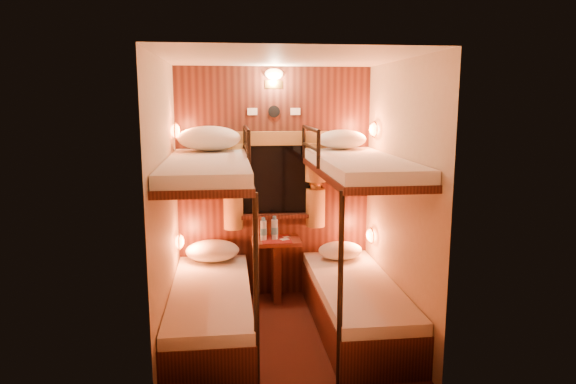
{
  "coord_description": "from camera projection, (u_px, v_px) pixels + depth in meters",
  "views": [
    {
      "loc": [
        -0.48,
        -4.24,
        2.06
      ],
      "look_at": [
        0.04,
        0.15,
        1.27
      ],
      "focal_mm": 32.0,
      "sensor_mm": 36.0,
      "label": 1
    }
  ],
  "objects": [
    {
      "name": "pillow_upper_right",
      "position": [
        342.0,
        139.0,
        5.07
      ],
      "size": [
        0.49,
        0.35,
        0.19
      ],
      "primitive_type": "ellipsoid",
      "color": "silver",
      "rests_on": "bunk_right"
    },
    {
      "name": "bunk_right",
      "position": [
        356.0,
        270.0,
        4.61
      ],
      "size": [
        0.72,
        1.9,
        1.82
      ],
      "color": "#33140E",
      "rests_on": "floor"
    },
    {
      "name": "wall_back",
      "position": [
        274.0,
        184.0,
        5.38
      ],
      "size": [
        2.4,
        0.0,
        2.4
      ],
      "primitive_type": "plane",
      "rotation": [
        1.57,
        0.0,
        0.0
      ],
      "color": "#C6B293",
      "rests_on": "floor"
    },
    {
      "name": "sachet_a",
      "position": [
        285.0,
        239.0,
        5.27
      ],
      "size": [
        0.11,
        0.1,
        0.01
      ],
      "primitive_type": "cube",
      "rotation": [
        0.0,
        0.0,
        0.44
      ],
      "color": "silver",
      "rests_on": "table"
    },
    {
      "name": "window",
      "position": [
        274.0,
        186.0,
        5.34
      ],
      "size": [
        1.0,
        0.12,
        0.79
      ],
      "color": "black",
      "rests_on": "back_panel"
    },
    {
      "name": "curtains",
      "position": [
        275.0,
        179.0,
        5.29
      ],
      "size": [
        1.1,
        0.22,
        1.0
      ],
      "color": "olive",
      "rests_on": "back_panel"
    },
    {
      "name": "wall_right",
      "position": [
        399.0,
        201.0,
        4.47
      ],
      "size": [
        0.0,
        2.4,
        2.4
      ],
      "primitive_type": "plane",
      "rotation": [
        1.57,
        0.0,
        -1.57
      ],
      "color": "#C6B293",
      "rests_on": "floor"
    },
    {
      "name": "bottle_left",
      "position": [
        263.0,
        230.0,
        5.24
      ],
      "size": [
        0.07,
        0.07,
        0.24
      ],
      "rotation": [
        0.0,
        0.0,
        0.12
      ],
      "color": "#99BFE5",
      "rests_on": "table"
    },
    {
      "name": "floor",
      "position": [
        285.0,
        335.0,
        4.56
      ],
      "size": [
        2.1,
        2.1,
        0.0
      ],
      "primitive_type": "plane",
      "color": "#3B1610",
      "rests_on": "ground"
    },
    {
      "name": "bunk_left",
      "position": [
        211.0,
        276.0,
        4.46
      ],
      "size": [
        0.72,
        1.9,
        1.82
      ],
      "color": "#33140E",
      "rests_on": "floor"
    },
    {
      "name": "back_fixtures",
      "position": [
        274.0,
        82.0,
        5.14
      ],
      "size": [
        0.54,
        0.09,
        0.48
      ],
      "color": "black",
      "rests_on": "back_panel"
    },
    {
      "name": "sachet_b",
      "position": [
        286.0,
        237.0,
        5.36
      ],
      "size": [
        0.08,
        0.07,
        0.01
      ],
      "primitive_type": "cube",
      "rotation": [
        0.0,
        0.0,
        0.3
      ],
      "color": "silver",
      "rests_on": "table"
    },
    {
      "name": "ceiling",
      "position": [
        285.0,
        58.0,
        4.14
      ],
      "size": [
        2.1,
        2.1,
        0.0
      ],
      "primitive_type": "plane",
      "rotation": [
        3.14,
        0.0,
        0.0
      ],
      "color": "silver",
      "rests_on": "wall_back"
    },
    {
      "name": "pillow_lower_left",
      "position": [
        212.0,
        251.0,
        5.18
      ],
      "size": [
        0.54,
        0.39,
        0.21
      ],
      "primitive_type": "ellipsoid",
      "color": "silver",
      "rests_on": "bunk_left"
    },
    {
      "name": "reading_lamps",
      "position": [
        277.0,
        185.0,
        5.03
      ],
      "size": [
        2.0,
        0.2,
        1.25
      ],
      "color": "#FF6026",
      "rests_on": "wall_left"
    },
    {
      "name": "bottle_right",
      "position": [
        274.0,
        229.0,
        5.26
      ],
      "size": [
        0.07,
        0.07,
        0.25
      ],
      "rotation": [
        0.0,
        0.0,
        -0.04
      ],
      "color": "#99BFE5",
      "rests_on": "table"
    },
    {
      "name": "back_panel",
      "position": [
        274.0,
        184.0,
        5.36
      ],
      "size": [
        2.0,
        0.03,
        2.4
      ],
      "primitive_type": "cube",
      "color": "#33140E",
      "rests_on": "floor"
    },
    {
      "name": "wall_left",
      "position": [
        165.0,
        206.0,
        4.23
      ],
      "size": [
        0.0,
        2.4,
        2.4
      ],
      "primitive_type": "plane",
      "rotation": [
        1.57,
        0.0,
        1.57
      ],
      "color": "#C6B293",
      "rests_on": "floor"
    },
    {
      "name": "wall_front",
      "position": [
        304.0,
        235.0,
        3.33
      ],
      "size": [
        2.4,
        0.0,
        2.4
      ],
      "primitive_type": "plane",
      "rotation": [
        -1.57,
        0.0,
        0.0
      ],
      "color": "#C6B293",
      "rests_on": "floor"
    },
    {
      "name": "pillow_upper_left",
      "position": [
        209.0,
        138.0,
        4.88
      ],
      "size": [
        0.6,
        0.43,
        0.24
      ],
      "primitive_type": "ellipsoid",
      "color": "silver",
      "rests_on": "bunk_left"
    },
    {
      "name": "pillow_lower_right",
      "position": [
        340.0,
        250.0,
        5.26
      ],
      "size": [
        0.45,
        0.32,
        0.18
      ],
      "primitive_type": "ellipsoid",
      "color": "silver",
      "rests_on": "bunk_right"
    },
    {
      "name": "table",
      "position": [
        276.0,
        261.0,
        5.32
      ],
      "size": [
        0.5,
        0.34,
        0.66
      ],
      "color": "#5B2415",
      "rests_on": "floor"
    }
  ]
}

